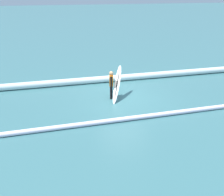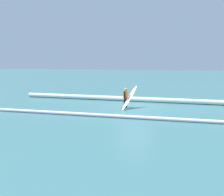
{
  "view_description": "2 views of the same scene",
  "coord_description": "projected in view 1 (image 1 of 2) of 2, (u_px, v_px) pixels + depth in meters",
  "views": [
    {
      "loc": [
        3.76,
        12.95,
        5.49
      ],
      "look_at": [
        1.12,
        2.01,
        0.88
      ],
      "focal_mm": 43.62,
      "sensor_mm": 36.0,
      "label": 1
    },
    {
      "loc": [
        -1.84,
        13.81,
        3.23
      ],
      "look_at": [
        1.18,
        1.82,
        1.04
      ],
      "focal_mm": 31.68,
      "sensor_mm": 36.0,
      "label": 2
    }
  ],
  "objects": [
    {
      "name": "ground_plane",
      "position": [
        123.0,
        98.0,
        14.54
      ],
      "size": [
        163.46,
        163.46,
        0.0
      ],
      "primitive_type": "plane",
      "color": "#396B6F"
    },
    {
      "name": "surfer",
      "position": [
        111.0,
        83.0,
        14.2
      ],
      "size": [
        0.27,
        0.54,
        1.47
      ],
      "rotation": [
        0.0,
        0.0,
        1.34
      ],
      "color": "black",
      "rests_on": "ground_plane"
    },
    {
      "name": "surfboard",
      "position": [
        117.0,
        84.0,
        14.22
      ],
      "size": [
        1.02,
        1.73,
        1.57
      ],
      "color": "white",
      "rests_on": "ground_plane"
    },
    {
      "name": "wave_crest_foreground",
      "position": [
        141.0,
        76.0,
        17.36
      ],
      "size": [
        24.86,
        0.81,
        0.39
      ],
      "primitive_type": "cylinder",
      "rotation": [
        0.0,
        1.57,
        0.02
      ],
      "color": "white",
      "rests_on": "ground_plane"
    },
    {
      "name": "wave_crest_midground",
      "position": [
        106.0,
        121.0,
        11.74
      ],
      "size": [
        21.3,
        0.95,
        0.2
      ],
      "primitive_type": "cylinder",
      "rotation": [
        0.0,
        1.57,
        0.04
      ],
      "color": "white",
      "rests_on": "ground_plane"
    }
  ]
}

